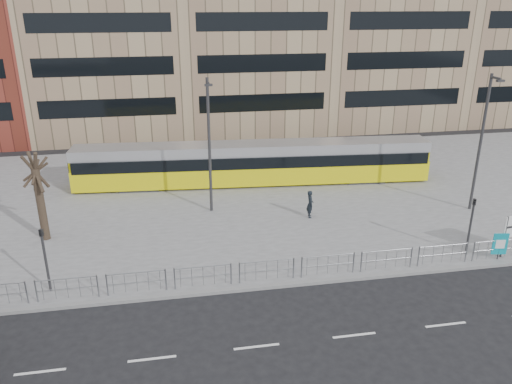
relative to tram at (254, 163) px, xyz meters
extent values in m
plane|color=black|center=(-1.03, -13.93, -1.64)|extent=(120.00, 120.00, 0.00)
cube|color=slate|center=(-1.03, -1.93, -1.57)|extent=(64.00, 24.00, 0.15)
cube|color=gray|center=(-1.03, -13.88, -1.57)|extent=(64.00, 0.25, 0.17)
cube|color=#9F8766|center=(-11.03, 20.07, 9.36)|extent=(14.00, 16.00, 22.00)
cube|color=#9F8766|center=(2.97, 20.07, 10.36)|extent=(14.00, 16.00, 24.00)
cube|color=#9F8766|center=(16.97, 20.07, 8.86)|extent=(14.00, 16.00, 21.00)
cube|color=#9F8766|center=(30.97, 20.07, 9.86)|extent=(14.00, 16.00, 23.00)
cylinder|color=gray|center=(0.97, -13.43, -0.44)|extent=(32.00, 0.05, 0.05)
cylinder|color=gray|center=(0.97, -13.43, -0.94)|extent=(32.00, 0.04, 0.04)
cube|color=white|center=(-0.03, -17.93, -1.64)|extent=(62.00, 0.12, 0.01)
cube|color=#D9D00B|center=(0.00, 0.00, -0.64)|extent=(25.38, 4.29, 1.44)
cube|color=black|center=(0.00, 0.00, 0.36)|extent=(25.02, 4.30, 0.81)
cube|color=#BBBBC0|center=(0.00, 0.00, 1.12)|extent=(25.36, 4.10, 0.72)
cube|color=#D9D00B|center=(12.06, -0.91, -0.05)|extent=(1.23, 2.11, 2.35)
cube|color=#D9D00B|center=(-12.06, 0.91, -0.05)|extent=(1.23, 2.11, 2.35)
cylinder|color=#2D2D30|center=(0.00, 0.00, 0.04)|extent=(2.31, 2.31, 2.71)
cube|color=#2D2D30|center=(8.10, -0.61, -1.27)|extent=(2.87, 2.47, 0.45)
cube|color=#2D2D30|center=(-8.10, 0.61, -1.27)|extent=(2.87, 2.47, 0.45)
cylinder|color=#2D2D30|center=(10.69, -13.26, -0.36)|extent=(0.10, 0.10, 2.26)
cylinder|color=#2D2D30|center=(10.37, -13.47, -1.11)|extent=(0.06, 0.06, 0.78)
cube|color=#0B8FA3|center=(10.37, -13.47, -0.62)|extent=(0.77, 0.18, 1.16)
cube|color=white|center=(10.37, -13.50, -0.62)|extent=(0.48, 0.09, 0.48)
imported|color=black|center=(2.32, -6.61, -0.64)|extent=(0.48, 0.67, 1.72)
cylinder|color=#2D2D30|center=(-11.67, -12.53, 0.01)|extent=(0.12, 0.12, 3.00)
imported|color=#2D2D30|center=(-11.67, -12.53, 1.11)|extent=(0.22, 0.24, 1.00)
cylinder|color=#2D2D30|center=(9.12, -12.63, 0.01)|extent=(0.12, 0.12, 3.00)
imported|color=#2D2D30|center=(9.12, -12.63, 1.11)|extent=(0.23, 0.25, 1.00)
cylinder|color=#2D2D30|center=(-3.52, -4.54, 2.66)|extent=(0.18, 0.18, 8.31)
cylinder|color=#2D2D30|center=(-3.52, -4.94, 6.61)|extent=(0.14, 0.90, 0.14)
cube|color=#2D2D30|center=(-3.52, -5.39, 6.51)|extent=(0.45, 0.20, 0.12)
cylinder|color=#2D2D30|center=(12.75, -7.16, 2.75)|extent=(0.18, 0.18, 8.49)
cylinder|color=#2D2D30|center=(12.75, -7.56, 6.80)|extent=(0.14, 0.90, 0.14)
cube|color=#2D2D30|center=(12.75, -8.01, 6.70)|extent=(0.45, 0.20, 0.12)
cylinder|color=#30251B|center=(-12.98, -6.91, 0.58)|extent=(0.44, 0.44, 4.14)
camera|label=1|loc=(-5.86, -33.61, 11.00)|focal=35.00mm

